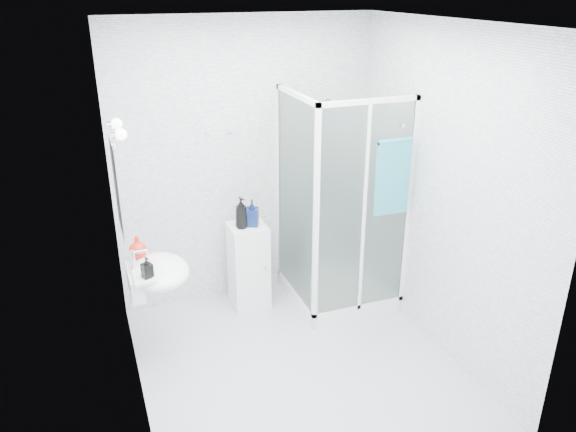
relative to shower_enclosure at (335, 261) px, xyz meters
name	(u,v)px	position (x,y,z in m)	size (l,w,h in m)	color
room	(299,215)	(-0.67, -0.77, 0.85)	(2.40, 2.60, 2.60)	white
shower_enclosure	(335,261)	(0.00, 0.00, 0.00)	(0.90, 0.95, 2.00)	white
wall_basin	(156,273)	(-1.66, -0.32, 0.35)	(0.46, 0.56, 0.35)	white
mirror	(117,189)	(-1.85, -0.32, 1.05)	(0.02, 0.60, 0.70)	white
vanity_lights	(118,129)	(-1.80, -0.32, 1.47)	(0.10, 0.40, 0.08)	silver
wall_hooks	(219,133)	(-0.92, 0.49, 1.17)	(0.23, 0.06, 0.03)	silver
storage_cabinet	(249,265)	(-0.75, 0.28, -0.05)	(0.33, 0.36, 0.80)	white
hand_towel	(393,175)	(0.30, -0.40, 0.92)	(0.30, 0.04, 0.65)	teal
shampoo_bottle_a	(241,213)	(-0.81, 0.25, 0.50)	(0.11, 0.11, 0.29)	black
shampoo_bottle_b	(252,213)	(-0.70, 0.27, 0.48)	(0.11, 0.11, 0.24)	#0C1D4C
soap_dispenser_orange	(138,247)	(-1.75, -0.14, 0.50)	(0.14, 0.14, 0.18)	red
soap_dispenser_black	(147,267)	(-1.73, -0.48, 0.49)	(0.07, 0.07, 0.16)	black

